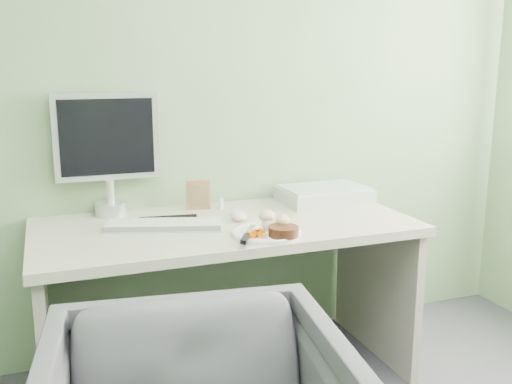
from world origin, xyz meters
name	(u,v)px	position (x,y,z in m)	size (l,w,h in m)	color
wall_back	(200,74)	(0.00, 2.00, 1.35)	(3.50, 3.50, 0.00)	gray
desk	(226,263)	(0.00, 1.62, 0.55)	(1.60, 0.75, 0.73)	beige
plate	(267,234)	(0.09, 1.39, 0.74)	(0.28, 0.28, 0.01)	white
steak	(284,231)	(0.13, 1.31, 0.76)	(0.12, 0.12, 0.04)	black
potato_pile	(273,221)	(0.13, 1.41, 0.78)	(0.13, 0.09, 0.07)	tan
carrot_heap	(257,232)	(0.03, 1.34, 0.76)	(0.06, 0.05, 0.04)	orange
steak_knife	(247,236)	(-0.01, 1.33, 0.76)	(0.14, 0.23, 0.02)	silver
mousepad	(170,222)	(-0.23, 1.71, 0.73)	(0.25, 0.22, 0.00)	black
keyboard	(164,224)	(-0.27, 1.63, 0.75)	(0.47, 0.14, 0.02)	white
computer_mouse	(239,216)	(0.06, 1.64, 0.75)	(0.06, 0.12, 0.04)	white
photo_frame	(198,195)	(-0.05, 1.89, 0.80)	(0.11, 0.01, 0.14)	#8C5F41
eyedrop_bottle	(221,203)	(0.05, 1.86, 0.76)	(0.02, 0.02, 0.07)	white
scanner	(324,195)	(0.57, 1.82, 0.76)	(0.42, 0.28, 0.07)	silver
monitor	(107,147)	(-0.44, 1.94, 1.04)	(0.45, 0.14, 0.54)	silver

